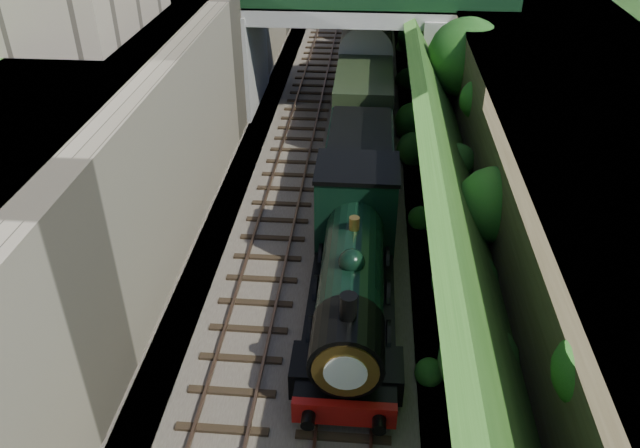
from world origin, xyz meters
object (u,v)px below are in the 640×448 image
(road_bridge, at_px, (362,36))
(tender, at_px, (359,169))
(locomotive, at_px, (353,269))
(tree, at_px, (468,60))

(road_bridge, height_order, tender, road_bridge)
(road_bridge, height_order, locomotive, road_bridge)
(tree, bearing_deg, road_bridge, 132.42)
(locomotive, distance_m, tender, 7.37)
(locomotive, bearing_deg, tender, 90.00)
(tree, distance_m, locomotive, 13.85)
(tree, distance_m, tender, 7.76)
(tree, xyz_separation_m, tender, (-4.71, -5.36, -3.03))
(road_bridge, bearing_deg, tree, -47.58)
(road_bridge, distance_m, tender, 11.08)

